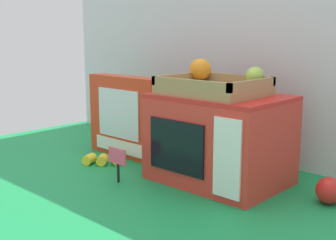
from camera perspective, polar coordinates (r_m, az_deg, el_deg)
ground_plane at (r=1.39m, az=1.92°, el=-6.32°), size 1.70×1.70×0.00m
display_back_panel at (r=1.52m, az=8.18°, el=7.98°), size 1.61×0.03×0.67m
toy_microwave at (r=1.25m, az=6.69°, el=-2.41°), size 0.36×0.27×0.25m
food_groups_crate at (r=1.24m, az=6.13°, el=4.58°), size 0.28×0.24×0.09m
cookie_set_box at (r=1.51m, az=-5.60°, el=0.45°), size 0.31×0.06×0.28m
price_sign at (r=1.25m, az=-6.58°, el=-5.16°), size 0.07×0.01×0.10m
loose_toy_banana at (r=1.44m, az=-8.51°, el=-5.10°), size 0.12×0.11×0.03m
loose_toy_apple at (r=1.17m, az=20.25°, el=-8.61°), size 0.07×0.07×0.07m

